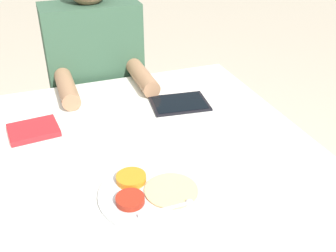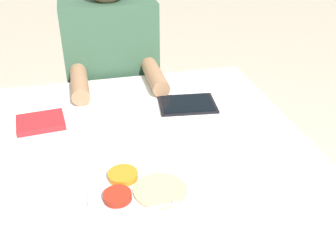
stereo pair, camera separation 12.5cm
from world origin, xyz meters
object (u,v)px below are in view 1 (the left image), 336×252
object	(u,v)px
red_notebook	(34,130)
person_diner	(99,104)
thali_tray	(150,192)
tablet_device	(179,103)

from	to	relation	value
red_notebook	person_diner	size ratio (longest dim) A/B	0.14
thali_tray	person_diner	size ratio (longest dim) A/B	0.24
person_diner	red_notebook	bearing A→B (deg)	-123.03
thali_tray	tablet_device	bearing A→B (deg)	59.98
tablet_device	thali_tray	bearing A→B (deg)	-120.02
tablet_device	person_diner	bearing A→B (deg)	118.06
thali_tray	red_notebook	world-z (taller)	thali_tray
thali_tray	person_diner	xyz separation A→B (m)	(0.03, 0.90, -0.18)
thali_tray	tablet_device	distance (m)	0.53
tablet_device	person_diner	world-z (taller)	person_diner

